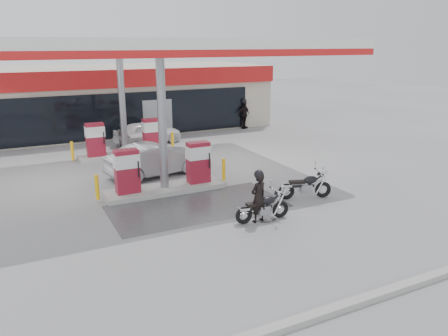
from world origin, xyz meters
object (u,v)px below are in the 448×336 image
object	(u,v)px
main_motorcycle	(263,208)
parked_motorcycle	(306,187)
sedan_white	(148,133)
biker_main	(258,197)
pump_island_near	(164,174)
pump_island_far	(125,142)
hatchback_silver	(156,159)
biker_walking	(244,115)
attendant	(124,137)

from	to	relation	value
main_motorcycle	parked_motorcycle	bearing A→B (deg)	27.27
sedan_white	biker_main	bearing A→B (deg)	170.70
pump_island_near	biker_main	size ratio (longest dim) A/B	3.20
pump_island_near	pump_island_far	distance (m)	6.00
sedan_white	pump_island_far	bearing A→B (deg)	131.55
parked_motorcycle	hatchback_silver	world-z (taller)	hatchback_silver
pump_island_far	biker_walking	bearing A→B (deg)	23.24
biker_main	biker_walking	size ratio (longest dim) A/B	0.87
biker_main	biker_walking	distance (m)	15.63
main_motorcycle	biker_walking	bearing A→B (deg)	66.80
pump_island_near	hatchback_silver	distance (m)	2.23
parked_motorcycle	attendant	distance (m)	10.83
main_motorcycle	attendant	distance (m)	11.22
pump_island_near	sedan_white	xyz separation A→B (m)	(1.84, 8.20, -0.07)
pump_island_far	attendant	xyz separation A→B (m)	(0.20, 1.00, 0.08)
parked_motorcycle	biker_walking	size ratio (longest dim) A/B	1.05
attendant	hatchback_silver	distance (m)	4.80
biker_main	hatchback_silver	distance (m)	6.42
parked_motorcycle	sedan_white	world-z (taller)	sedan_white
hatchback_silver	sedan_white	bearing A→B (deg)	-23.82
biker_walking	main_motorcycle	bearing A→B (deg)	-138.41
attendant	hatchback_silver	xyz separation A→B (m)	(0.18, -4.80, -0.10)
pump_island_far	hatchback_silver	bearing A→B (deg)	-84.28
hatchback_silver	biker_walking	world-z (taller)	biker_walking
main_motorcycle	biker_main	distance (m)	0.42
pump_island_near	sedan_white	bearing A→B (deg)	77.37
main_motorcycle	attendant	size ratio (longest dim) A/B	1.19
pump_island_far	main_motorcycle	size ratio (longest dim) A/B	2.74
biker_main	hatchback_silver	world-z (taller)	biker_main
sedan_white	attendant	size ratio (longest dim) A/B	2.37
hatchback_silver	pump_island_far	bearing A→B (deg)	-4.46
pump_island_far	biker_main	size ratio (longest dim) A/B	3.20
parked_motorcycle	biker_walking	distance (m)	13.59
biker_main	pump_island_far	bearing A→B (deg)	-94.19
pump_island_near	biker_walking	size ratio (longest dim) A/B	2.79
pump_island_far	biker_walking	distance (m)	9.63
attendant	pump_island_far	bearing A→B (deg)	157.83
main_motorcycle	biker_main	xyz separation A→B (m)	(-0.19, 0.01, 0.38)
biker_main	sedan_white	distance (m)	12.29
pump_island_far	parked_motorcycle	xyz separation A→B (m)	(4.33, -9.01, -0.26)
attendant	biker_main	bearing A→B (deg)	176.69
biker_walking	attendant	bearing A→B (deg)	176.18
attendant	biker_walking	bearing A→B (deg)	-83.01
sedan_white	attendant	world-z (taller)	attendant
hatchback_silver	main_motorcycle	bearing A→B (deg)	-176.81
pump_island_far	biker_walking	xyz separation A→B (m)	(8.85, 3.80, 0.21)
pump_island_far	pump_island_near	bearing A→B (deg)	-90.00
pump_island_far	hatchback_silver	distance (m)	3.82
sedan_white	hatchback_silver	bearing A→B (deg)	157.76
main_motorcycle	sedan_white	xyz separation A→B (m)	(-0.04, 12.29, 0.21)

